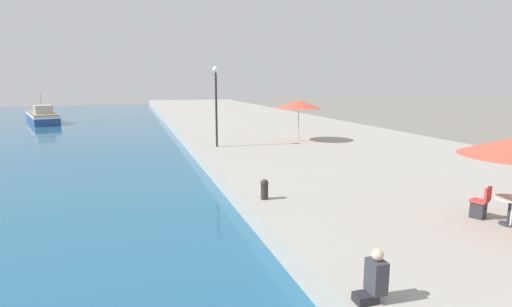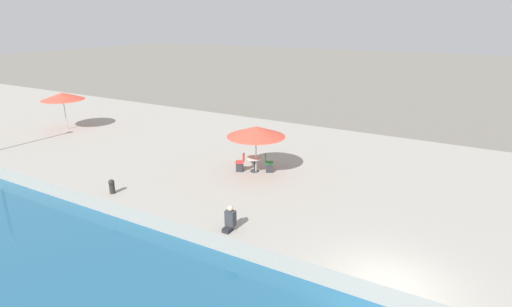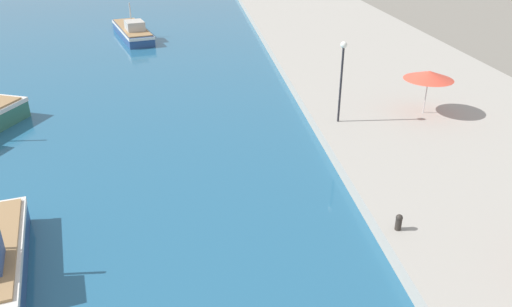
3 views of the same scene
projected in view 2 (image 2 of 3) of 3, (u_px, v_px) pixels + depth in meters
name	position (u px, v px, depth m)	size (l,w,h in m)	color
cafe_umbrella_pink	(256.00, 131.00, 19.35)	(2.88, 2.88, 2.39)	#B7B7B7
cafe_umbrella_white	(63.00, 96.00, 27.22)	(2.84, 2.84, 2.56)	#B7B7B7
cafe_table	(254.00, 161.00, 19.99)	(0.80, 0.80, 0.74)	#333338
cafe_chair_left	(269.00, 166.00, 20.02)	(0.55, 0.57, 0.91)	#2D2D33
cafe_chair_right	(240.00, 165.00, 20.12)	(0.54, 0.56, 0.91)	#2D2D33
person_at_quay	(230.00, 219.00, 14.46)	(0.52, 0.36, 0.95)	#232328
mooring_bollard	(112.00, 186.00, 17.53)	(0.26, 0.26, 0.65)	#2D2823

